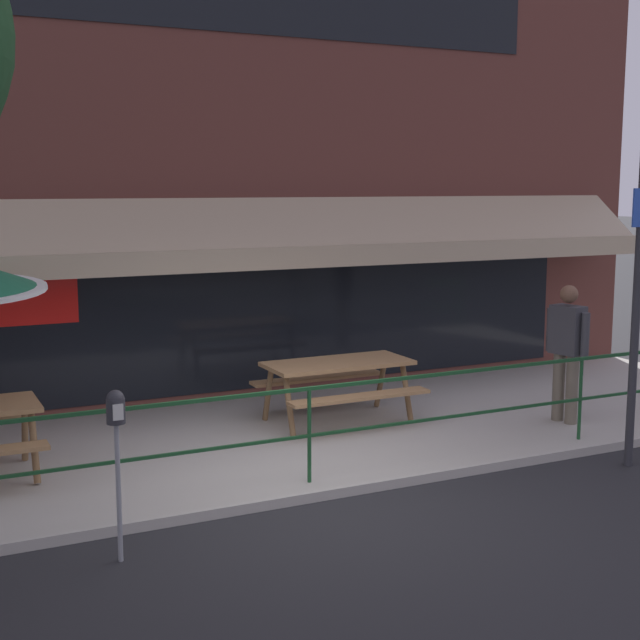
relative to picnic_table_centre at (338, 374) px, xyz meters
The scene contains 8 objects.
ground_plane 2.66m from the picnic_table_centre, 120.24° to the right, with size 120.00×120.00×0.00m, color #232326.
patio_deck 1.46m from the picnic_table_centre, behind, with size 15.00×4.00×0.10m, color #ADA89E.
restaurant_building 4.09m from the picnic_table_centre, 122.63° to the left, with size 15.00×1.60×8.11m.
patio_railing 2.31m from the picnic_table_centre, 123.99° to the right, with size 13.84×0.04×0.97m.
picnic_table_centre is the anchor object (origin of this frame).
pedestrian_walking 2.84m from the picnic_table_centre, 26.08° to the right, with size 0.31×0.61×1.71m.
parking_meter_near 4.36m from the picnic_table_centre, 140.92° to the right, with size 0.15×0.16×1.42m.
street_sign_pole 3.68m from the picnic_table_centre, 50.60° to the right, with size 0.28×0.09×3.87m.
Camera 1 is at (-3.61, -7.38, 3.02)m, focal length 50.00 mm.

